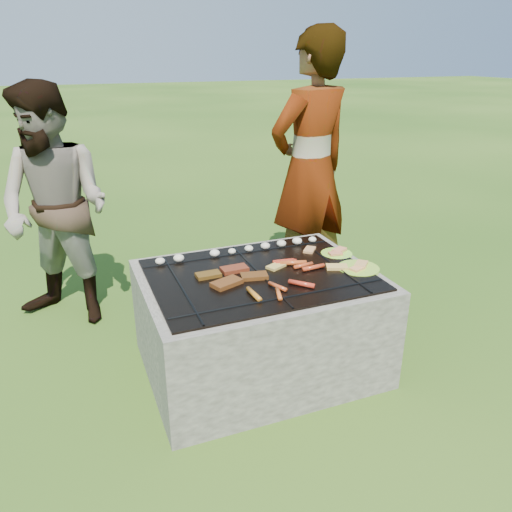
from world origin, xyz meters
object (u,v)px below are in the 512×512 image
Objects in this scene: bystander at (56,209)px; plate_far at (337,253)px; plate_near at (359,268)px; cook at (310,170)px; fire_pit at (259,325)px.

plate_far is at bearing 8.01° from bystander.
bystander is (-1.58, 1.18, 0.20)m from plate_near.
bystander reaches higher than plate_far.
plate_near is at bearing 64.19° from cook.
bystander is at bearing -22.74° from cook.
bystander is at bearing 134.24° from fire_pit.
cook reaches higher than bystander.
cook is 1.20× the size of bystander.
plate_near is at bearing -90.13° from plate_far.
bystander reaches higher than fire_pit.
cook is at bearing 48.52° from fire_pit.
cook is (0.73, 0.83, 0.69)m from fire_pit.
plate_near is 0.16× the size of cook.
fire_pit is at bearing -7.12° from bystander.
cook is at bearing 31.63° from bystander.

